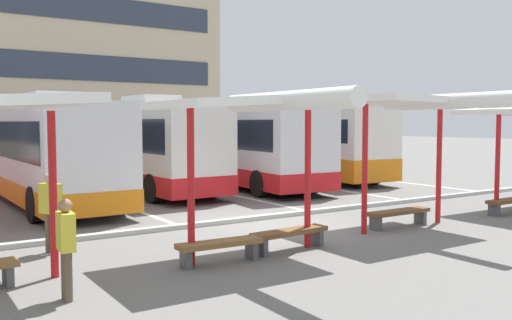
% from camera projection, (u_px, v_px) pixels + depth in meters
% --- Properties ---
extents(ground_plane, '(160.00, 160.00, 0.00)m').
position_uv_depth(ground_plane, '(276.00, 225.00, 14.60)').
color(ground_plane, slate).
extents(terminal_building, '(30.76, 13.05, 20.50)m').
position_uv_depth(terminal_building, '(15.00, 46.00, 44.45)').
color(terminal_building, '#C6B293').
rests_on(terminal_building, ground).
extents(coach_bus_1, '(2.82, 10.86, 3.66)m').
position_uv_depth(coach_bus_1, '(44.00, 152.00, 18.65)').
color(coach_bus_1, silver).
rests_on(coach_bus_1, ground).
extents(coach_bus_2, '(2.96, 11.06, 3.75)m').
position_uv_depth(coach_bus_2, '(137.00, 146.00, 22.30)').
color(coach_bus_2, silver).
rests_on(coach_bus_2, ground).
extents(coach_bus_3, '(3.42, 11.93, 3.74)m').
position_uv_depth(coach_bus_3, '(235.00, 145.00, 24.25)').
color(coach_bus_3, silver).
rests_on(coach_bus_3, ground).
extents(coach_bus_4, '(3.48, 11.02, 3.76)m').
position_uv_depth(coach_bus_4, '(305.00, 143.00, 27.12)').
color(coach_bus_4, silver).
rests_on(coach_bus_4, ground).
extents(lane_stripe_2, '(0.16, 14.00, 0.01)m').
position_uv_depth(lane_stripe_2, '(99.00, 197.00, 20.20)').
color(lane_stripe_2, white).
rests_on(lane_stripe_2, ground).
extents(lane_stripe_3, '(0.16, 14.00, 0.01)m').
position_uv_depth(lane_stripe_3, '(204.00, 189.00, 22.59)').
color(lane_stripe_3, white).
rests_on(lane_stripe_3, ground).
extents(lane_stripe_4, '(0.16, 14.00, 0.01)m').
position_uv_depth(lane_stripe_4, '(290.00, 183.00, 24.98)').
color(lane_stripe_4, white).
rests_on(lane_stripe_4, ground).
extents(lane_stripe_5, '(0.16, 14.00, 0.01)m').
position_uv_depth(lane_stripe_5, '(360.00, 177.00, 27.38)').
color(lane_stripe_5, white).
rests_on(lane_stripe_5, ground).
extents(waiting_shelter_1, '(3.82, 4.28, 3.34)m').
position_uv_depth(waiting_shelter_1, '(260.00, 106.00, 10.86)').
color(waiting_shelter_1, red).
rests_on(waiting_shelter_1, ground).
extents(bench_1, '(1.73, 0.51, 0.45)m').
position_uv_depth(bench_1, '(220.00, 247.00, 10.60)').
color(bench_1, brown).
rests_on(bench_1, ground).
extents(bench_2, '(1.89, 0.56, 0.45)m').
position_uv_depth(bench_2, '(290.00, 235.00, 11.71)').
color(bench_2, brown).
rests_on(bench_2, ground).
extents(waiting_shelter_2, '(3.77, 4.63, 3.40)m').
position_uv_depth(waiting_shelter_2, '(413.00, 105.00, 13.81)').
color(waiting_shelter_2, red).
rests_on(waiting_shelter_2, ground).
extents(bench_3, '(1.97, 0.43, 0.45)m').
position_uv_depth(bench_3, '(399.00, 214.00, 14.34)').
color(bench_3, brown).
rests_on(bench_3, ground).
extents(bench_4, '(2.00, 0.45, 0.45)m').
position_uv_depth(bench_4, '(511.00, 202.00, 16.48)').
color(bench_4, brown).
rests_on(bench_4, ground).
extents(platform_kerb, '(44.00, 0.24, 0.12)m').
position_uv_depth(platform_kerb, '(256.00, 218.00, 15.40)').
color(platform_kerb, '#ADADA8').
rests_on(platform_kerb, ground).
extents(waiting_passenger_0, '(0.25, 0.47, 1.57)m').
position_uv_depth(waiting_passenger_0, '(66.00, 243.00, 8.38)').
color(waiting_passenger_0, brown).
rests_on(waiting_passenger_0, ground).
extents(waiting_passenger_1, '(0.41, 0.53, 1.69)m').
position_uv_depth(waiting_passenger_1, '(51.00, 207.00, 11.42)').
color(waiting_passenger_1, brown).
rests_on(waiting_passenger_1, ground).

